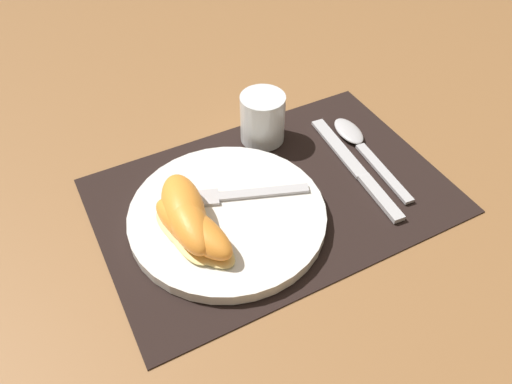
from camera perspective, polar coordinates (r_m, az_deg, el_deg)
ground_plane at (r=0.68m, az=1.97°, el=-0.48°), size 3.00×3.00×0.00m
placemat at (r=0.68m, az=1.97°, el=-0.36°), size 0.47×0.31×0.00m
plate at (r=0.64m, az=-3.29°, el=-2.73°), size 0.25×0.25×0.02m
juice_glass at (r=0.74m, az=0.75°, el=8.16°), size 0.07×0.07×0.08m
knife at (r=0.72m, az=11.40°, el=2.64°), size 0.04×0.23×0.01m
spoon at (r=0.76m, az=11.52°, el=5.69°), size 0.04×0.19×0.01m
fork at (r=0.65m, az=-3.58°, el=-0.49°), size 0.19×0.08×0.00m
citrus_wedge_0 at (r=0.62m, az=-8.36°, el=-1.79°), size 0.07×0.12×0.04m
citrus_wedge_1 at (r=0.60m, az=-7.89°, el=-3.26°), size 0.05×0.12×0.04m
citrus_wedge_2 at (r=0.60m, az=-7.20°, el=-4.29°), size 0.09×0.14×0.04m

